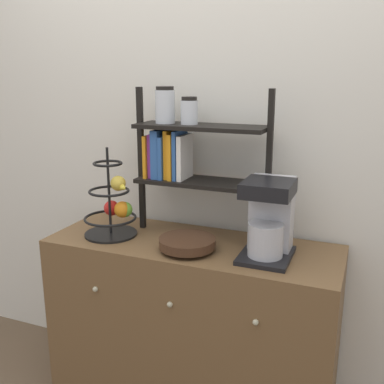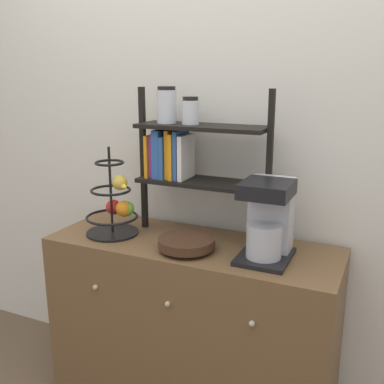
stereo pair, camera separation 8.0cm
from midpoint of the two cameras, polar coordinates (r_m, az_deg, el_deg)
wall_back at (r=2.14m, az=4.18°, el=7.99°), size 7.00×0.05×2.60m
sideboard at (r=2.19m, az=1.07°, el=-16.58°), size 1.30×0.49×0.82m
coffee_maker at (r=1.84m, az=10.86°, el=-3.38°), size 0.20×0.26×0.33m
fruit_stand at (r=2.11m, az=-8.58°, el=-1.70°), size 0.24×0.24×0.41m
wooden_bowl at (r=1.92m, az=0.48°, el=-6.51°), size 0.24×0.24×0.06m
shelf_hutch at (r=2.03m, az=0.10°, el=5.63°), size 0.63×0.20×0.68m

